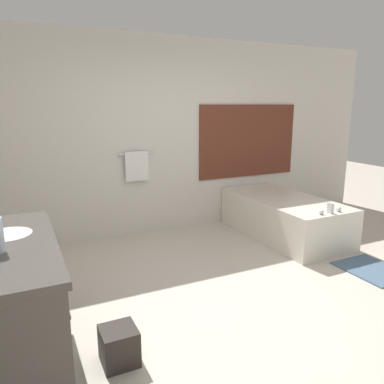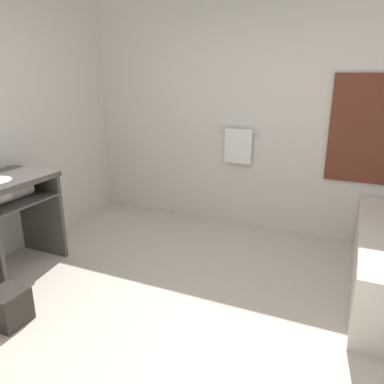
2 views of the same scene
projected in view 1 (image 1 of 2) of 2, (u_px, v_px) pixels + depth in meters
ground_plane at (240, 300)px, 3.52m from camera, size 16.00×16.00×0.00m
wall_back_with_blinds at (159, 138)px, 5.19m from camera, size 7.40×0.13×2.70m
vanity_counter at (12, 276)px, 2.53m from camera, size 0.61×1.47×0.90m
bathtub at (284, 215)px, 5.20m from camera, size 0.92×1.86×0.66m
waste_bin at (119, 346)px, 2.64m from camera, size 0.25×0.25×0.27m
bath_mat at (372, 270)px, 4.15m from camera, size 0.58×0.69×0.02m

